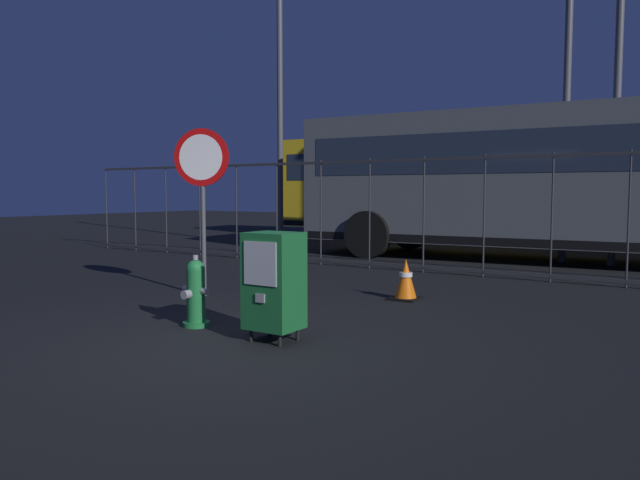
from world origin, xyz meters
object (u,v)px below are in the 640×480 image
(bus_near, at_px, (564,176))
(street_light_far_left, at_px, (568,56))
(bus_far, at_px, (456,181))
(street_light_near_right, at_px, (619,57))
(fire_hydrant, at_px, (196,293))
(traffic_cone, at_px, (406,280))
(stop_sign, at_px, (202,176))
(street_light_near_left, at_px, (280,60))
(newspaper_box_primary, at_px, (274,281))

(bus_near, relative_size, street_light_far_left, 1.53)
(bus_far, relative_size, street_light_near_right, 1.60)
(fire_hydrant, distance_m, street_light_near_right, 9.29)
(traffic_cone, xyz_separation_m, street_light_near_right, (1.69, 5.48, 3.62))
(bus_far, bearing_deg, bus_near, -52.41)
(bus_near, bearing_deg, bus_far, 128.85)
(stop_sign, bearing_deg, street_light_near_left, 118.77)
(street_light_near_right, bearing_deg, stop_sign, -121.38)
(traffic_cone, relative_size, bus_far, 0.05)
(stop_sign, height_order, street_light_far_left, street_light_far_left)
(newspaper_box_primary, bearing_deg, street_light_near_left, 126.43)
(bus_far, xyz_separation_m, street_light_near_right, (4.72, -4.31, 2.17))
(street_light_near_right, height_order, street_light_far_left, street_light_far_left)
(street_light_near_left, height_order, street_light_far_left, street_light_near_left)
(street_light_near_right, bearing_deg, bus_near, 170.91)
(bus_far, bearing_deg, newspaper_box_primary, -81.51)
(newspaper_box_primary, xyz_separation_m, bus_far, (-2.93, 12.46, 1.14))
(street_light_near_left, bearing_deg, street_light_far_left, 2.43)
(fire_hydrant, xyz_separation_m, street_light_far_left, (1.94, 8.19, 3.68))
(newspaper_box_primary, relative_size, bus_far, 0.10)
(newspaper_box_primary, distance_m, street_light_far_left, 8.98)
(bus_near, bearing_deg, traffic_cone, -101.24)
(fire_hydrant, bearing_deg, bus_near, 76.96)
(bus_near, bearing_deg, newspaper_box_primary, -99.37)
(fire_hydrant, relative_size, street_light_near_right, 0.11)
(street_light_near_right, bearing_deg, bus_far, 137.62)
(fire_hydrant, distance_m, traffic_cone, 2.87)
(traffic_cone, height_order, bus_far, bus_far)
(newspaper_box_primary, bearing_deg, street_light_near_right, 77.67)
(fire_hydrant, xyz_separation_m, stop_sign, (-1.25, 1.41, 1.25))
(newspaper_box_primary, relative_size, bus_near, 0.10)
(stop_sign, relative_size, bus_near, 0.21)
(fire_hydrant, height_order, bus_near, bus_near)
(street_light_near_right, bearing_deg, fire_hydrant, -109.31)
(newspaper_box_primary, bearing_deg, street_light_far_left, 83.90)
(newspaper_box_primary, height_order, street_light_near_right, street_light_near_right)
(bus_far, bearing_deg, street_light_far_left, -52.67)
(newspaper_box_primary, relative_size, street_light_near_right, 0.15)
(bus_near, distance_m, bus_far, 5.63)
(newspaper_box_primary, height_order, traffic_cone, newspaper_box_primary)
(street_light_near_left, relative_size, street_light_far_left, 1.18)
(fire_hydrant, bearing_deg, stop_sign, 131.56)
(bus_near, xyz_separation_m, bus_far, (-3.79, 4.16, 0.00))
(fire_hydrant, bearing_deg, street_light_near_right, 70.69)
(fire_hydrant, height_order, street_light_far_left, street_light_far_left)
(bus_near, relative_size, street_light_near_left, 1.30)
(bus_far, xyz_separation_m, street_light_far_left, (3.82, -4.22, 2.32))
(newspaper_box_primary, relative_size, traffic_cone, 1.92)
(newspaper_box_primary, xyz_separation_m, traffic_cone, (0.09, 2.68, -0.31))
(bus_far, distance_m, street_light_near_left, 6.15)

